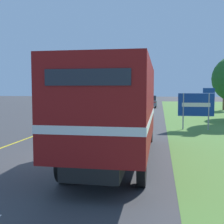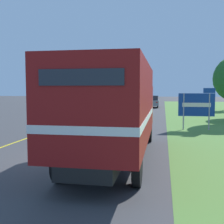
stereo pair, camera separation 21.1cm
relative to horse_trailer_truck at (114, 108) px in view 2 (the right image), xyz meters
name	(u,v)px [view 2 (the right image)]	position (x,y,z in m)	size (l,w,h in m)	color
ground_plane	(72,157)	(-1.71, 0.26, -1.94)	(200.00, 200.00, 0.00)	#3D3D3F
edge_line_yellow	(96,114)	(-5.41, 19.55, -1.94)	(0.12, 69.11, 0.01)	yellow
centre_dash_near	(73,156)	(-1.71, 0.43, -1.94)	(0.12, 2.60, 0.01)	white
centre_dash_mid_a	(107,131)	(-1.71, 7.03, -1.94)	(0.12, 2.60, 0.01)	white
centre_dash_mid_b	(122,120)	(-1.71, 13.63, -1.94)	(0.12, 2.60, 0.01)	white
centre_dash_far	(131,114)	(-1.71, 20.23, -1.94)	(0.12, 2.60, 0.01)	white
centre_dash_farthest	(137,110)	(-1.71, 26.83, -1.94)	(0.12, 2.60, 0.01)	white
horse_trailer_truck	(114,108)	(0.00, 0.00, 0.00)	(2.56, 8.92, 3.43)	black
lead_car_white	(105,109)	(-3.34, 14.18, -1.04)	(1.80, 4.39, 1.76)	black
lead_car_grey_ahead	(153,101)	(0.21, 31.66, -1.04)	(1.80, 4.24, 1.76)	black
lead_car_red_ahead	(134,99)	(-3.76, 44.06, -1.02)	(1.80, 4.49, 1.81)	black
highway_sign	(197,105)	(3.89, 8.74, -0.33)	(2.27, 0.09, 2.70)	#9E9EA3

